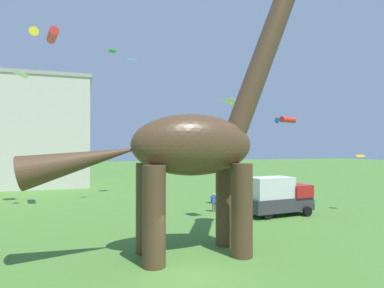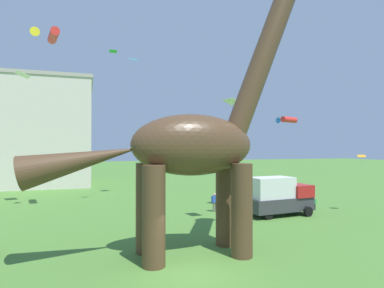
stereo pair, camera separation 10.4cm
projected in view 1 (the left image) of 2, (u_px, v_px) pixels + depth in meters
The scene contains 14 objects.
ground_plane at pixel (195, 276), 14.31m from camera, with size 240.00×240.00×0.00m, color #4C7F33.
dinosaur_sculpture at pixel (192, 145), 17.17m from camera, with size 15.35×3.25×16.04m.
parked_box_truck at pixel (278, 196), 26.99m from camera, with size 5.79×2.68×3.20m.
person_far_spectator at pixel (313, 202), 29.39m from camera, with size 0.42×0.19×1.13m.
person_strolling_adult at pixel (214, 200), 28.57m from camera, with size 0.62×0.27×1.64m.
kite_drifting at pixel (49, 35), 27.62m from camera, with size 2.50×2.75×0.78m.
kite_apex at pixel (21, 74), 30.40m from camera, with size 1.60×1.87×0.42m.
kite_mid_center at pixel (360, 156), 28.34m from camera, with size 0.80×0.73×0.86m.
kite_near_low at pixel (286, 120), 43.51m from camera, with size 2.82×2.74×0.80m.
kite_high_left at pixel (132, 59), 36.09m from camera, with size 1.40×1.25×0.34m.
kite_trailing at pixel (112, 51), 30.94m from camera, with size 0.76×0.60×0.16m.
kite_near_high at pixel (232, 102), 23.80m from camera, with size 1.26×1.51×1.67m.
kite_high_right at pixel (240, 123), 30.19m from camera, with size 1.53×1.41×1.54m.
background_building_block at pixel (18, 132), 47.92m from camera, with size 20.63×13.42×15.81m.
Camera 1 is at (-4.56, -13.62, 5.68)m, focal length 30.43 mm.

